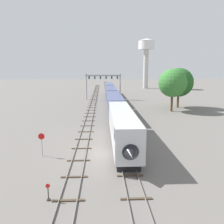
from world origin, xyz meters
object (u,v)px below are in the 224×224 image
Objects in this scene: signal_gantry at (103,81)px; trackside_tree_left at (173,83)px; switch_stand at (48,194)px; water_tower at (146,51)px; trackside_tree_mid at (179,82)px; passenger_train at (112,99)px; stop_sign at (42,141)px.

trackside_tree_left is at bearing -53.47° from signal_gantry.
switch_stand is 0.14× the size of trackside_tree_left.
trackside_tree_mid is at bearing -92.56° from water_tower.
passenger_train is at bearing -177.68° from trackside_tree_mid.
water_tower is 17.74× the size of switch_stand.
passenger_train is at bearing 73.13° from stop_sign.
signal_gantry is 1.15× the size of trackside_tree_left.
trackside_tree_left is (-6.16, -66.28, -12.72)m from water_tower.
switch_stand is at bearing -72.96° from stop_sign.
signal_gantry is 51.58m from stop_sign.
water_tower is 2.47× the size of trackside_tree_left.
passenger_train reaches higher than switch_stand.
signal_gantry is 28.17m from trackside_tree_left.
trackside_tree_left is (24.52, 28.16, 5.14)m from stop_sign.
water_tower reaches higher than trackside_tree_left.
signal_gantry is 60.73m from switch_stand.
trackside_tree_left is at bearing -121.85° from trackside_tree_mid.
trackside_tree_mid is (25.06, 43.16, 6.29)m from switch_stand.
trackside_tree_left is (14.52, -4.81, 4.41)m from passenger_train.
trackside_tree_mid is (27.96, 33.70, 4.93)m from stop_sign.
trackside_tree_left reaches higher than stop_sign.
signal_gantry is at bearing 97.20° from passenger_train.
trackside_tree_mid reaches higher than signal_gantry.
trackside_tree_left is 6.53m from trackside_tree_mid.
trackside_tree_mid reaches higher than stop_sign.
stop_sign is (-30.67, -94.44, -17.87)m from water_tower.
water_tower reaches higher than stop_sign.
water_tower reaches higher than signal_gantry.
signal_gantry is at bearing -117.71° from water_tower.
passenger_train is 3.02× the size of water_tower.
passenger_train is at bearing -82.80° from signal_gantry.
water_tower is at bearing 72.01° from stop_sign.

